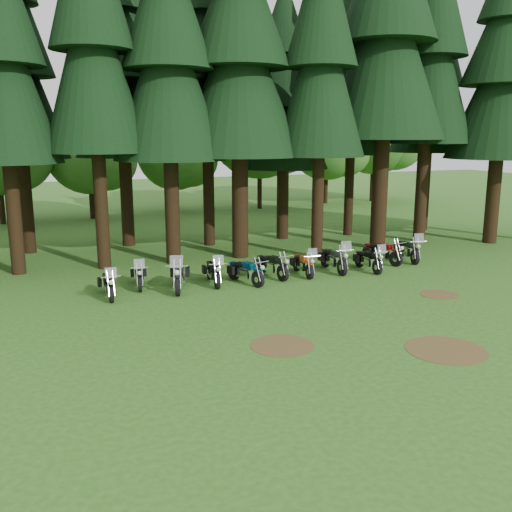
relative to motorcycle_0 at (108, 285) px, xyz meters
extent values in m
plane|color=#275917|center=(6.78, -4.74, -0.44)|extent=(120.00, 120.00, 0.00)
cylinder|color=black|center=(-3.00, 5.08, 2.32)|extent=(0.58, 0.58, 5.53)
cone|color=black|center=(-3.00, 5.08, 7.62)|extent=(4.32, 4.32, 6.91)
cylinder|color=black|center=(0.49, 4.77, 2.55)|extent=(0.58, 0.58, 5.99)
cone|color=black|center=(0.49, 4.77, 8.29)|extent=(4.32, 4.32, 7.49)
cylinder|color=black|center=(3.57, 4.66, 2.34)|extent=(0.66, 0.66, 5.57)
cone|color=black|center=(3.57, 4.66, 7.68)|extent=(4.95, 4.95, 6.96)
cylinder|color=black|center=(6.85, 4.70, 2.41)|extent=(0.77, 0.77, 5.70)
cone|color=black|center=(6.85, 4.70, 7.87)|extent=(5.81, 5.81, 7.12)
cylinder|color=black|center=(10.21, 3.28, 2.41)|extent=(0.55, 0.55, 5.71)
cone|color=black|center=(10.21, 3.28, 7.88)|extent=(4.15, 4.15, 7.14)
cylinder|color=black|center=(14.15, 4.02, 2.87)|extent=(0.80, 0.80, 6.62)
cone|color=black|center=(14.15, 4.02, 9.21)|extent=(5.98, 5.98, 8.27)
cylinder|color=black|center=(17.40, 4.87, 2.73)|extent=(0.64, 0.64, 6.35)
cone|color=black|center=(17.40, 4.87, 8.82)|extent=(4.79, 4.79, 7.93)
cylinder|color=black|center=(20.72, 3.09, 2.27)|extent=(0.72, 0.72, 5.41)
cone|color=black|center=(20.72, 3.09, 7.46)|extent=(5.44, 5.44, 6.77)
cone|color=black|center=(20.72, 3.09, 10.65)|extent=(4.35, 4.35, 5.71)
cylinder|color=black|center=(-2.48, 9.60, 2.32)|extent=(0.60, 0.60, 5.53)
cone|color=black|center=(-2.48, 9.60, 7.62)|extent=(4.52, 4.52, 6.91)
cone|color=black|center=(-2.48, 9.60, 10.88)|extent=(3.62, 3.62, 5.83)
cylinder|color=black|center=(2.40, 9.66, 2.34)|extent=(0.65, 0.65, 5.55)
cone|color=black|center=(2.40, 9.66, 7.66)|extent=(4.85, 4.85, 6.94)
cone|color=black|center=(2.40, 9.66, 10.94)|extent=(3.88, 3.88, 5.86)
cylinder|color=black|center=(6.41, 8.20, 2.32)|extent=(0.58, 0.58, 5.52)
cone|color=black|center=(6.41, 8.20, 7.61)|extent=(4.35, 4.35, 6.90)
cone|color=black|center=(6.41, 8.20, 10.87)|extent=(3.48, 3.48, 5.83)
cylinder|color=black|center=(10.82, 8.51, 1.91)|extent=(0.66, 0.66, 4.70)
cone|color=black|center=(10.82, 8.51, 6.41)|extent=(4.94, 4.94, 5.87)
cone|color=black|center=(10.82, 8.51, 9.18)|extent=(3.95, 3.95, 4.96)
cone|color=black|center=(10.82, 8.51, 11.38)|extent=(2.77, 2.77, 3.91)
cylinder|color=black|center=(14.85, 8.12, 2.34)|extent=(0.53, 0.53, 5.56)
cone|color=black|center=(14.85, 8.12, 7.67)|extent=(3.94, 3.94, 6.95)
cone|color=black|center=(14.85, 8.12, 10.96)|extent=(3.15, 3.15, 5.87)
cylinder|color=black|center=(20.14, 8.05, 2.38)|extent=(0.61, 0.61, 5.65)
cone|color=black|center=(20.14, 8.05, 7.80)|extent=(4.59, 4.59, 7.06)
cone|color=black|center=(20.14, 8.05, 11.13)|extent=(3.67, 3.67, 5.96)
cylinder|color=black|center=(-3.95, 20.24, 0.96)|extent=(0.36, 0.36, 2.80)
sphere|color=#346A24|center=(-2.83, 19.49, 4.04)|extent=(4.67, 4.67, 4.67)
cylinder|color=black|center=(1.79, 20.57, 0.83)|extent=(0.36, 0.36, 2.55)
sphere|color=#346A24|center=(1.79, 20.57, 4.23)|extent=(5.95, 5.95, 5.95)
sphere|color=#346A24|center=(2.81, 19.89, 3.64)|extent=(4.25, 4.25, 4.25)
cylinder|color=black|center=(8.10, 21.76, 0.79)|extent=(0.36, 0.36, 2.47)
sphere|color=#346A24|center=(8.10, 21.76, 4.09)|extent=(5.76, 5.76, 5.76)
sphere|color=#346A24|center=(9.08, 21.10, 3.51)|extent=(4.12, 4.12, 4.12)
cylinder|color=black|center=(14.70, 21.22, 1.32)|extent=(0.36, 0.36, 3.52)
sphere|color=#346A24|center=(14.70, 21.22, 6.01)|extent=(8.21, 8.21, 8.21)
sphere|color=#346A24|center=(16.11, 20.28, 5.19)|extent=(5.87, 5.87, 5.87)
cylinder|color=black|center=(21.32, 22.48, 1.03)|extent=(0.36, 0.36, 2.94)
sphere|color=#346A24|center=(21.32, 22.48, 4.95)|extent=(6.86, 6.86, 6.86)
sphere|color=#346A24|center=(22.50, 21.69, 4.26)|extent=(4.90, 4.90, 4.90)
cylinder|color=black|center=(25.87, 22.34, 1.32)|extent=(0.36, 0.36, 3.52)
sphere|color=#346A24|center=(25.87, 22.34, 6.01)|extent=(8.20, 8.20, 8.20)
sphere|color=#346A24|center=(27.27, 21.40, 5.18)|extent=(5.86, 5.86, 5.86)
cylinder|color=#4C3D1E|center=(3.78, -6.74, -0.44)|extent=(1.80, 1.80, 0.01)
cylinder|color=#4C3D1E|center=(11.28, -4.24, -0.44)|extent=(1.40, 1.40, 0.01)
cylinder|color=#4C3D1E|center=(7.78, -8.74, -0.44)|extent=(2.20, 2.20, 0.01)
cylinder|color=black|center=(-0.01, -0.71, -0.13)|extent=(0.14, 0.61, 0.61)
cylinder|color=black|center=(0.01, 0.73, -0.13)|extent=(0.14, 0.61, 0.61)
cube|color=silver|center=(0.00, 0.06, -0.05)|extent=(0.27, 0.65, 0.32)
cube|color=black|center=(0.00, -0.15, 0.28)|extent=(0.29, 0.51, 0.22)
cube|color=black|center=(0.00, 0.27, 0.25)|extent=(0.29, 0.51, 0.11)
cube|color=silver|center=(-0.02, -0.98, 0.69)|extent=(0.39, 0.12, 0.37)
cylinder|color=black|center=(1.19, 0.29, -0.13)|extent=(0.22, 0.62, 0.61)
cylinder|color=black|center=(1.40, 1.71, -0.13)|extent=(0.22, 0.62, 0.61)
cube|color=silver|center=(1.30, 1.05, -0.05)|extent=(0.35, 0.68, 0.31)
cube|color=black|center=(1.27, 0.84, 0.28)|extent=(0.35, 0.55, 0.22)
cube|color=black|center=(1.33, 1.26, 0.25)|extent=(0.35, 0.55, 0.11)
cube|color=silver|center=(1.15, 0.02, 0.69)|extent=(0.40, 0.17, 0.37)
cylinder|color=black|center=(2.36, -0.76, -0.07)|extent=(0.37, 0.74, 0.73)
cylinder|color=black|center=(2.89, 0.88, -0.07)|extent=(0.37, 0.74, 0.73)
cube|color=silver|center=(2.65, 0.11, 0.03)|extent=(0.53, 0.83, 0.38)
cube|color=#222228|center=(2.57, -0.13, 0.43)|extent=(0.50, 0.68, 0.27)
cube|color=black|center=(2.72, 0.36, 0.38)|extent=(0.50, 0.68, 0.13)
cube|color=silver|center=(2.26, -1.07, 0.91)|extent=(0.49, 0.28, 0.44)
cylinder|color=black|center=(3.99, -0.38, -0.12)|extent=(0.21, 0.65, 0.64)
cylinder|color=black|center=(4.16, 1.10, -0.12)|extent=(0.21, 0.65, 0.64)
cube|color=silver|center=(4.08, 0.41, -0.03)|extent=(0.35, 0.70, 0.33)
cube|color=black|center=(4.05, 0.19, 0.31)|extent=(0.35, 0.56, 0.23)
cube|color=black|center=(4.11, 0.63, 0.27)|extent=(0.35, 0.56, 0.12)
cube|color=silver|center=(3.95, -0.67, 0.74)|extent=(0.42, 0.17, 0.38)
cylinder|color=black|center=(5.49, -0.79, -0.12)|extent=(0.32, 0.66, 0.65)
cylinder|color=black|center=(5.04, 0.66, -0.12)|extent=(0.32, 0.66, 0.65)
cube|color=silver|center=(5.25, -0.02, -0.03)|extent=(0.47, 0.74, 0.33)
cube|color=navy|center=(5.32, -0.23, 0.33)|extent=(0.44, 0.60, 0.24)
cube|color=black|center=(5.18, 0.20, 0.29)|extent=(0.44, 0.60, 0.12)
cylinder|color=black|center=(6.77, -0.29, -0.11)|extent=(0.26, 0.68, 0.66)
cylinder|color=black|center=(6.49, 1.24, -0.11)|extent=(0.26, 0.68, 0.66)
cube|color=silver|center=(6.62, 0.52, -0.02)|extent=(0.41, 0.74, 0.34)
cube|color=black|center=(6.66, 0.29, 0.34)|extent=(0.40, 0.60, 0.24)
cube|color=black|center=(6.58, 0.75, 0.30)|extent=(0.40, 0.60, 0.12)
cylinder|color=black|center=(7.93, -0.39, -0.13)|extent=(0.19, 0.63, 0.62)
cylinder|color=black|center=(8.06, 1.06, -0.13)|extent=(0.19, 0.63, 0.62)
cube|color=silver|center=(8.00, 0.38, -0.05)|extent=(0.32, 0.68, 0.32)
cube|color=#C14719|center=(7.98, 0.17, 0.29)|extent=(0.33, 0.54, 0.23)
cube|color=black|center=(8.02, 0.60, 0.25)|extent=(0.33, 0.54, 0.11)
cube|color=silver|center=(7.90, -0.67, 0.70)|extent=(0.40, 0.15, 0.37)
cylinder|color=black|center=(9.44, -0.39, -0.09)|extent=(0.20, 0.71, 0.71)
cylinder|color=black|center=(9.56, 1.26, -0.09)|extent=(0.20, 0.71, 0.71)
cube|color=silver|center=(9.50, 0.49, 0.01)|extent=(0.35, 0.77, 0.36)
cube|color=black|center=(9.49, 0.24, 0.39)|extent=(0.36, 0.61, 0.26)
cube|color=black|center=(9.52, 0.73, 0.35)|extent=(0.36, 0.61, 0.13)
cube|color=silver|center=(9.42, -0.71, 0.86)|extent=(0.46, 0.16, 0.42)
cylinder|color=black|center=(10.91, -0.77, -0.13)|extent=(0.15, 0.63, 0.62)
cylinder|color=black|center=(10.96, 0.69, -0.13)|extent=(0.15, 0.63, 0.62)
cube|color=silver|center=(10.94, 0.01, -0.04)|extent=(0.28, 0.67, 0.32)
cube|color=black|center=(10.93, -0.21, 0.29)|extent=(0.30, 0.53, 0.23)
cube|color=black|center=(10.94, 0.22, 0.26)|extent=(0.30, 0.53, 0.11)
cube|color=silver|center=(10.90, -1.05, 0.71)|extent=(0.40, 0.13, 0.37)
cylinder|color=black|center=(12.54, 0.19, -0.10)|extent=(0.32, 0.70, 0.68)
cylinder|color=black|center=(12.12, 1.74, -0.10)|extent=(0.32, 0.70, 0.68)
cube|color=silver|center=(12.31, 1.01, -0.01)|extent=(0.47, 0.77, 0.35)
cube|color=maroon|center=(12.38, 0.78, 0.37)|extent=(0.45, 0.63, 0.25)
cube|color=black|center=(12.25, 1.24, 0.32)|extent=(0.45, 0.63, 0.12)
cylinder|color=black|center=(13.55, 0.17, -0.10)|extent=(0.30, 0.70, 0.69)
cylinder|color=black|center=(13.91, 1.75, -0.10)|extent=(0.30, 0.70, 0.69)
cube|color=silver|center=(13.74, 1.02, 0.00)|extent=(0.45, 0.78, 0.36)
cube|color=black|center=(13.69, 0.78, 0.37)|extent=(0.43, 0.63, 0.25)
cube|color=black|center=(13.79, 1.25, 0.33)|extent=(0.43, 0.63, 0.13)
cube|color=silver|center=(13.48, -0.13, 0.83)|extent=(0.46, 0.23, 0.41)
camera|label=1|loc=(-2.55, -20.34, 5.32)|focal=40.00mm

